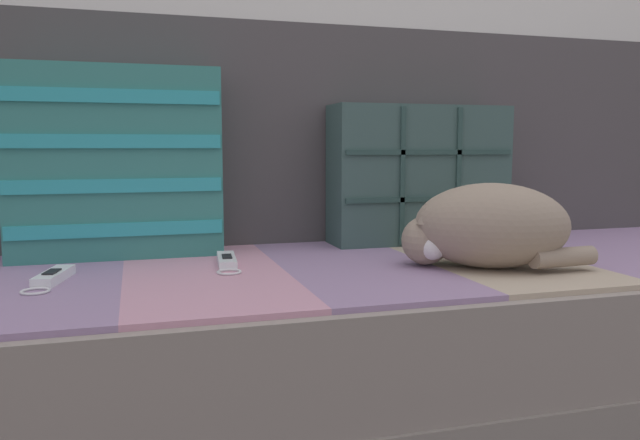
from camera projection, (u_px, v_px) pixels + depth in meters
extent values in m
cube|color=gray|center=(410.00, 381.00, 1.44)|extent=(1.99, 0.83, 0.17)
cube|color=gray|center=(411.00, 303.00, 1.41)|extent=(1.95, 0.81, 0.20)
cube|color=gray|center=(36.00, 282.00, 1.17)|extent=(0.31, 0.73, 0.01)
cube|color=#C6899E|center=(203.00, 272.00, 1.26)|extent=(0.31, 0.73, 0.01)
cube|color=gray|center=(349.00, 264.00, 1.34)|extent=(0.31, 0.73, 0.01)
cube|color=tan|center=(477.00, 257.00, 1.43)|extent=(0.31, 0.73, 0.01)
cube|color=gray|center=(590.00, 250.00, 1.52)|extent=(0.31, 0.73, 0.01)
cube|color=#474242|center=(360.00, 135.00, 1.70)|extent=(1.95, 0.14, 0.55)
cube|color=#38514C|center=(419.00, 175.00, 1.60)|extent=(0.46, 0.13, 0.35)
cube|color=#28423D|center=(430.00, 199.00, 1.54)|extent=(0.44, 0.01, 0.01)
cube|color=#28423D|center=(402.00, 176.00, 1.52)|extent=(0.01, 0.01, 0.34)
cube|color=#28423D|center=(431.00, 152.00, 1.53)|extent=(0.44, 0.01, 0.01)
cube|color=#28423D|center=(459.00, 175.00, 1.56)|extent=(0.01, 0.01, 0.34)
cube|color=#337A70|center=(116.00, 163.00, 1.39)|extent=(0.46, 0.13, 0.42)
cube|color=teal|center=(118.00, 230.00, 1.34)|extent=(0.45, 0.01, 0.03)
cube|color=teal|center=(116.00, 186.00, 1.33)|extent=(0.45, 0.01, 0.03)
cube|color=teal|center=(114.00, 141.00, 1.32)|extent=(0.45, 0.01, 0.03)
cube|color=teal|center=(112.00, 96.00, 1.31)|extent=(0.45, 0.01, 0.03)
ellipsoid|color=gray|center=(491.00, 226.00, 1.27)|extent=(0.36, 0.31, 0.17)
sphere|color=gray|center=(426.00, 240.00, 1.29)|extent=(0.10, 0.10, 0.10)
sphere|color=white|center=(432.00, 246.00, 1.27)|extent=(0.06, 0.06, 0.06)
ellipsoid|color=white|center=(482.00, 242.00, 1.22)|extent=(0.09, 0.05, 0.08)
cylinder|color=gray|center=(563.00, 257.00, 1.22)|extent=(0.14, 0.05, 0.04)
cone|color=gray|center=(426.00, 215.00, 1.26)|extent=(0.04, 0.04, 0.04)
cone|color=gray|center=(426.00, 212.00, 1.31)|extent=(0.04, 0.04, 0.04)
cube|color=white|center=(54.00, 276.00, 1.15)|extent=(0.06, 0.14, 0.02)
cube|color=black|center=(52.00, 272.00, 1.14)|extent=(0.03, 0.05, 0.00)
cube|color=black|center=(66.00, 269.00, 1.21)|extent=(0.03, 0.01, 0.02)
torus|color=silver|center=(35.00, 291.00, 1.06)|extent=(0.06, 0.06, 0.01)
cube|color=white|center=(227.00, 260.00, 1.31)|extent=(0.05, 0.14, 0.02)
cube|color=black|center=(227.00, 256.00, 1.30)|extent=(0.02, 0.05, 0.00)
cube|color=black|center=(225.00, 255.00, 1.37)|extent=(0.03, 0.01, 0.02)
torus|color=silver|center=(229.00, 272.00, 1.22)|extent=(0.05, 0.05, 0.01)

